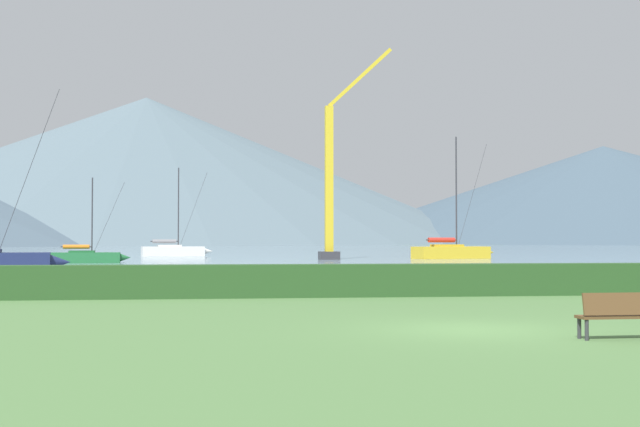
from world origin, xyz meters
The scene contains 10 objects.
ground_plane centered at (0.00, 0.00, 0.00)m, with size 1000.00×1000.00×0.00m, color #517A42.
harbor_water centered at (0.00, 137.00, 0.00)m, with size 320.00×246.00×0.00m, color gray.
hedge_line centered at (0.00, 11.00, 0.57)m, with size 80.00×1.20×1.14m, color #284C23.
sailboat_slip_4 centered at (-10.86, 82.79, 0.71)m, with size 8.65×3.75×10.63m.
sailboat_slip_6 centered at (18.70, 66.47, 0.78)m, with size 9.48×4.74×12.83m.
sailboat_slip_7 centered at (-16.75, 54.80, 0.54)m, with size 6.69×2.45×7.31m.
park_bench_near_path centered at (2.40, -2.11, 0.53)m, with size 1.69×0.51×0.95m.
dock_crane centered at (5.70, 64.44, 7.17)m, with size 7.46×2.00×21.54m.
distant_hill_central_peak centered at (185.86, 375.19, 24.35)m, with size 293.76×293.76×48.70m, color #425666.
distant_hill_east_ridge centered at (-41.64, 407.76, 36.95)m, with size 351.92×351.92×73.90m, color slate.
Camera 1 is at (-5.68, -18.06, 2.02)m, focal length 46.61 mm.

